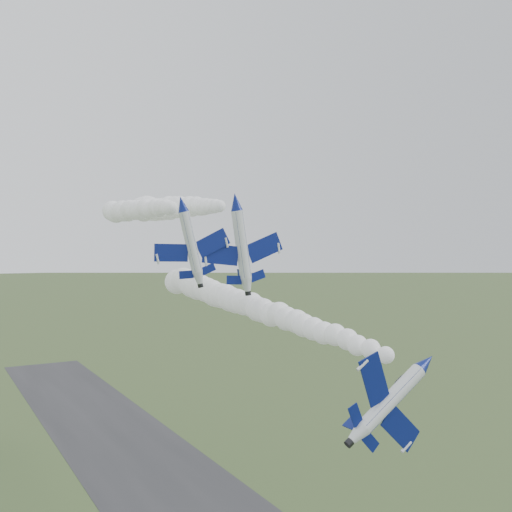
{
  "coord_description": "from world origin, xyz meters",
  "views": [
    {
      "loc": [
        -34.54,
        -48.8,
        39.72
      ],
      "look_at": [
        2.76,
        15.58,
        38.95
      ],
      "focal_mm": 40.0,
      "sensor_mm": 36.0,
      "label": 1
    }
  ],
  "objects": [
    {
      "name": "jet_lead",
      "position": [
        6.28,
        -10.5,
        29.08
      ],
      "size": [
        5.7,
        12.35,
        8.64
      ],
      "rotation": [
        0.0,
        0.99,
        0.0
      ],
      "color": "silver"
    },
    {
      "name": "smoke_trail_jet_lead",
      "position": [
        8.47,
        28.3,
        31.27
      ],
      "size": [
        5.18,
        71.71,
        5.11
      ],
      "primitive_type": null,
      "rotation": [
        0.0,
        0.0,
        0.0
      ],
      "color": "silver"
    },
    {
      "name": "jet_pair_left",
      "position": [
        -5.61,
        20.4,
        45.78
      ],
      "size": [
        10.18,
        12.37,
        3.63
      ],
      "rotation": [
        0.0,
        -0.23,
        -0.14
      ],
      "color": "silver"
    },
    {
      "name": "smoke_trail_jet_pair_left",
      "position": [
        -1.46,
        52.87,
        47.05
      ],
      "size": [
        12.96,
        59.09,
        4.57
      ],
      "primitive_type": null,
      "rotation": [
        0.0,
        0.0,
        -0.14
      ],
      "color": "silver"
    },
    {
      "name": "jet_pair_right",
      "position": [
        2.03,
        19.76,
        46.33
      ],
      "size": [
        11.81,
        14.22,
        3.72
      ],
      "rotation": [
        0.0,
        -0.15,
        -0.09
      ],
      "color": "silver"
    },
    {
      "name": "smoke_trail_jet_pair_right",
      "position": [
        4.76,
        49.71,
        47.52
      ],
      "size": [
        10.1,
        53.01,
        5.21
      ],
      "primitive_type": null,
      "rotation": [
        0.0,
        0.0,
        -0.09
      ],
      "color": "silver"
    }
  ]
}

